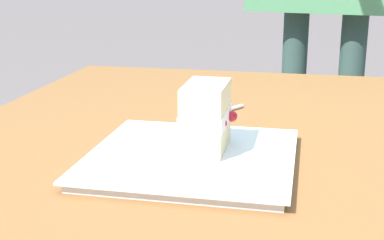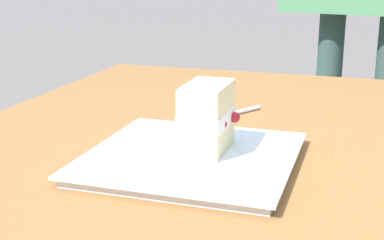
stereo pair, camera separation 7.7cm
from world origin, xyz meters
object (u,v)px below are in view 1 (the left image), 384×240
cake_slice (206,117)px  dessert_fork (209,115)px  dessert_plate (192,158)px  patio_table (223,232)px

cake_slice → dessert_fork: cake_slice is taller
dessert_plate → cake_slice: 0.06m
patio_table → cake_slice: 0.16m
dessert_fork → cake_slice: bearing=8.9°
patio_table → cake_slice: cake_slice is taller
patio_table → dessert_fork: (-0.27, -0.07, 0.09)m
patio_table → dessert_fork: dessert_fork is taller
patio_table → dessert_plate: dessert_plate is taller
dessert_plate → patio_table: bearing=64.7°
dessert_plate → dessert_fork: dessert_plate is taller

